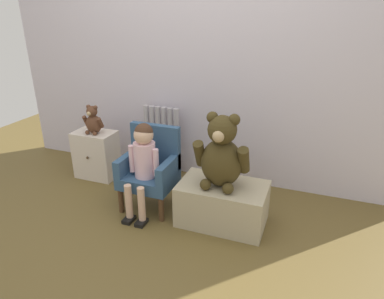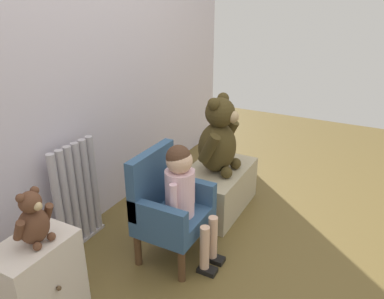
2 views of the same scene
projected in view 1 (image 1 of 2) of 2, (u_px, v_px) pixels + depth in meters
ground_plane at (146, 235)px, 2.50m from camera, size 6.00×6.00×0.00m
back_wall at (197, 49)px, 2.98m from camera, size 3.80×0.05×2.40m
radiator at (162, 141)px, 3.30m from camera, size 0.37×0.05×0.68m
small_dresser at (96, 154)px, 3.29m from camera, size 0.39×0.28×0.45m
child_armchair at (151, 168)px, 2.77m from camera, size 0.42×0.36×0.67m
child_figure at (143, 156)px, 2.62m from camera, size 0.25×0.35×0.74m
low_bench at (222, 204)px, 2.59m from camera, size 0.65×0.40×0.32m
large_teddy_bear at (222, 155)px, 2.44m from camera, size 0.40×0.28×0.55m
small_teddy_bear at (93, 121)px, 3.13m from camera, size 0.20×0.14×0.27m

